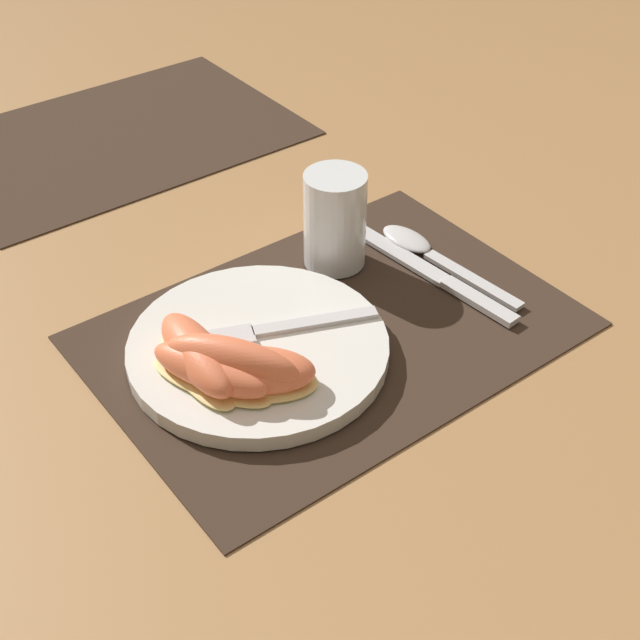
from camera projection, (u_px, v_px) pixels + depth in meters
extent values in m
plane|color=#A37547|center=(333.00, 331.00, 0.87)|extent=(3.00, 3.00, 0.00)
cube|color=#38281E|center=(333.00, 330.00, 0.87)|extent=(0.45, 0.32, 0.00)
cube|color=#38281E|center=(118.00, 136.00, 1.18)|extent=(0.45, 0.32, 0.00)
cylinder|color=white|center=(258.00, 349.00, 0.83)|extent=(0.25, 0.25, 0.02)
cylinder|color=silver|center=(335.00, 220.00, 0.92)|extent=(0.07, 0.07, 0.10)
cylinder|color=yellow|center=(335.00, 248.00, 0.95)|extent=(0.05, 0.05, 0.03)
cube|color=silver|center=(479.00, 301.00, 0.90)|extent=(0.02, 0.09, 0.01)
cube|color=silver|center=(398.00, 254.00, 0.96)|extent=(0.03, 0.14, 0.01)
cube|color=silver|center=(472.00, 280.00, 0.93)|extent=(0.02, 0.13, 0.01)
ellipsoid|color=silver|center=(407.00, 239.00, 0.98)|extent=(0.04, 0.07, 0.01)
cube|color=silver|center=(317.00, 323.00, 0.85)|extent=(0.12, 0.06, 0.00)
cube|color=silver|center=(215.00, 340.00, 0.83)|extent=(0.08, 0.05, 0.00)
ellipsoid|color=#F4DB84|center=(198.00, 367.00, 0.80)|extent=(0.06, 0.13, 0.01)
ellipsoid|color=#F2754C|center=(197.00, 354.00, 0.79)|extent=(0.05, 0.13, 0.04)
ellipsoid|color=#F4DB84|center=(212.00, 381.00, 0.78)|extent=(0.09, 0.13, 0.01)
ellipsoid|color=#F2754C|center=(210.00, 370.00, 0.77)|extent=(0.08, 0.12, 0.03)
ellipsoid|color=#F4DB84|center=(233.00, 377.00, 0.78)|extent=(0.11, 0.13, 0.01)
ellipsoid|color=#F2754C|center=(231.00, 361.00, 0.77)|extent=(0.10, 0.12, 0.05)
ellipsoid|color=#F4DB84|center=(260.00, 381.00, 0.78)|extent=(0.11, 0.11, 0.01)
ellipsoid|color=#F2754C|center=(259.00, 370.00, 0.77)|extent=(0.11, 0.10, 0.03)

